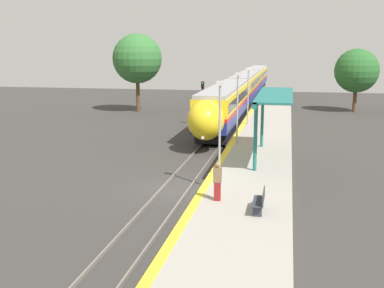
{
  "coord_description": "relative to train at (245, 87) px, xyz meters",
  "views": [
    {
      "loc": [
        5.7,
        -24.03,
        7.45
      ],
      "look_at": [
        0.61,
        1.35,
        2.24
      ],
      "focal_mm": 45.0,
      "sensor_mm": 36.0,
      "label": 1
    }
  ],
  "objects": [
    {
      "name": "platform_right",
      "position": [
        3.89,
        -40.15,
        -1.84
      ],
      "size": [
        4.32,
        64.0,
        0.9
      ],
      "color": "#9E998E",
      "rests_on": "ground_plane"
    },
    {
      "name": "background_tree_right",
      "position": [
        13.35,
        -5.35,
        2.51
      ],
      "size": [
        5.07,
        5.07,
        7.34
      ],
      "color": "brown",
      "rests_on": "ground_plane"
    },
    {
      "name": "station_canopy",
      "position": [
        4.62,
        -35.45,
        2.21
      ],
      "size": [
        2.02,
        9.53,
        3.89
      ],
      "color": "#1E6B66",
      "rests_on": "platform_right"
    },
    {
      "name": "rail_right",
      "position": [
        0.72,
        -40.15,
        -2.21
      ],
      "size": [
        0.08,
        90.0,
        0.15
      ],
      "primitive_type": "cube",
      "color": "slate",
      "rests_on": "ground_plane"
    },
    {
      "name": "lamppost_mid",
      "position": [
        2.28,
        -31.19,
        1.44
      ],
      "size": [
        0.36,
        0.2,
        4.89
      ],
      "color": "#9E9EA3",
      "rests_on": "platform_right"
    },
    {
      "name": "ground_plane",
      "position": [
        0.0,
        -40.15,
        -2.28
      ],
      "size": [
        120.0,
        120.0,
        0.0
      ],
      "primitive_type": "plane",
      "color": "#383533"
    },
    {
      "name": "platform_bench",
      "position": [
        4.76,
        -45.38,
        -0.92
      ],
      "size": [
        0.44,
        1.6,
        0.89
      ],
      "color": "#2D333D",
      "rests_on": "platform_right"
    },
    {
      "name": "lamppost_near",
      "position": [
        2.28,
        -39.83,
        1.44
      ],
      "size": [
        0.36,
        0.2,
        4.89
      ],
      "color": "#9E9EA3",
      "rests_on": "platform_right"
    },
    {
      "name": "railway_signal",
      "position": [
        -2.32,
        -19.04,
        0.34
      ],
      "size": [
        0.28,
        0.28,
        4.28
      ],
      "color": "#59595E",
      "rests_on": "ground_plane"
    },
    {
      "name": "background_tree_left",
      "position": [
        -11.62,
        -10.14,
        3.88
      ],
      "size": [
        5.7,
        5.7,
        9.03
      ],
      "color": "brown",
      "rests_on": "ground_plane"
    },
    {
      "name": "person_waiting",
      "position": [
        2.83,
        -44.26,
        -0.5
      ],
      "size": [
        0.36,
        0.23,
        1.71
      ],
      "color": "maroon",
      "rests_on": "platform_right"
    },
    {
      "name": "lamppost_far",
      "position": [
        2.28,
        -22.55,
        1.44
      ],
      "size": [
        0.36,
        0.2,
        4.89
      ],
      "color": "#9E9EA3",
      "rests_on": "platform_right"
    },
    {
      "name": "train",
      "position": [
        0.0,
        0.0,
        0.0
      ],
      "size": [
        2.78,
        64.82,
        3.98
      ],
      "color": "black",
      "rests_on": "ground_plane"
    },
    {
      "name": "rail_left",
      "position": [
        -0.72,
        -40.15,
        -2.21
      ],
      "size": [
        0.08,
        90.0,
        0.15
      ],
      "primitive_type": "cube",
      "color": "slate",
      "rests_on": "ground_plane"
    }
  ]
}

